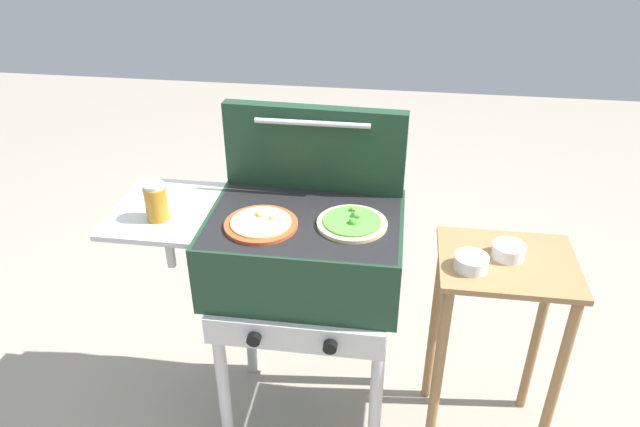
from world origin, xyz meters
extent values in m
plane|color=gray|center=(0.00, 0.00, 0.00)|extent=(8.00, 8.00, 0.00)
cube|color=#193823|center=(0.00, 0.00, 0.78)|extent=(0.64, 0.48, 0.24)
cube|color=black|center=(0.00, 0.00, 0.90)|extent=(0.61, 0.46, 0.01)
cube|color=#BDBDBD|center=(-0.48, 0.00, 0.89)|extent=(0.32, 0.41, 0.02)
cube|color=#BDBDBD|center=(-0.48, 0.00, 0.78)|extent=(0.02, 0.02, 0.24)
cube|color=#BDBDBD|center=(0.00, -0.25, 0.61)|extent=(0.58, 0.02, 0.10)
cylinder|color=black|center=(-0.12, -0.28, 0.61)|extent=(0.04, 0.02, 0.04)
cylinder|color=black|center=(0.12, -0.28, 0.61)|extent=(0.04, 0.02, 0.04)
cylinder|color=#BDBDBD|center=(-0.27, -0.19, 0.33)|extent=(0.04, 0.04, 0.66)
cylinder|color=#BDBDBD|center=(0.27, -0.19, 0.33)|extent=(0.04, 0.04, 0.66)
cylinder|color=#BDBDBD|center=(-0.27, 0.19, 0.33)|extent=(0.04, 0.04, 0.66)
cylinder|color=#BDBDBD|center=(0.27, 0.19, 0.33)|extent=(0.04, 0.04, 0.66)
cube|color=#193823|center=(0.00, 0.21, 1.05)|extent=(0.63, 0.08, 0.30)
cylinder|color=#B7B7BC|center=(0.00, 0.17, 1.16)|extent=(0.38, 0.02, 0.02)
cylinder|color=#C64723|center=(-0.13, -0.07, 0.91)|extent=(0.23, 0.23, 0.01)
cylinder|color=#EDD17A|center=(-0.13, -0.07, 0.92)|extent=(0.19, 0.19, 0.01)
sphere|color=#F2CD84|center=(-0.09, -0.05, 0.92)|extent=(0.02, 0.02, 0.02)
sphere|color=#F2BF5C|center=(-0.14, -0.04, 0.92)|extent=(0.02, 0.02, 0.02)
sphere|color=tan|center=(-0.15, -0.03, 0.92)|extent=(0.02, 0.02, 0.02)
sphere|color=#E4D278|center=(-0.14, -0.04, 0.92)|extent=(0.02, 0.02, 0.02)
cylinder|color=#E0C17F|center=(0.16, -0.02, 0.91)|extent=(0.23, 0.23, 0.01)
cylinder|color=#4C8C38|center=(0.16, -0.02, 0.92)|extent=(0.18, 0.18, 0.01)
sphere|color=#508031|center=(0.17, 0.00, 0.92)|extent=(0.03, 0.03, 0.03)
sphere|color=green|center=(0.16, -0.04, 0.92)|extent=(0.03, 0.03, 0.03)
sphere|color=#55933C|center=(0.17, 0.02, 0.92)|extent=(0.03, 0.03, 0.03)
sphere|color=#57912A|center=(0.15, 0.04, 0.92)|extent=(0.02, 0.02, 0.02)
sphere|color=#549B3F|center=(0.17, 0.00, 0.92)|extent=(0.03, 0.03, 0.03)
cylinder|color=#B77A1E|center=(-0.47, -0.07, 0.96)|extent=(0.07, 0.07, 0.11)
cylinder|color=silver|center=(-0.47, -0.07, 1.02)|extent=(0.07, 0.07, 0.01)
cube|color=olive|center=(0.66, 0.00, 0.79)|extent=(0.44, 0.36, 0.02)
cylinder|color=olive|center=(0.47, -0.15, 0.39)|extent=(0.04, 0.04, 0.78)
cylinder|color=olive|center=(0.85, -0.15, 0.39)|extent=(0.04, 0.04, 0.78)
cylinder|color=olive|center=(0.47, 0.15, 0.39)|extent=(0.04, 0.04, 0.78)
cylinder|color=olive|center=(0.85, 0.15, 0.39)|extent=(0.04, 0.04, 0.78)
cylinder|color=silver|center=(0.54, -0.06, 0.82)|extent=(0.11, 0.11, 0.04)
cylinder|color=#4C7533|center=(0.54, -0.06, 0.81)|extent=(0.09, 0.09, 0.02)
cylinder|color=silver|center=(0.66, 0.02, 0.82)|extent=(0.11, 0.11, 0.04)
cylinder|color=#996B47|center=(0.66, 0.02, 0.81)|extent=(0.09, 0.09, 0.02)
camera|label=1|loc=(0.28, -1.63, 1.89)|focal=33.31mm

